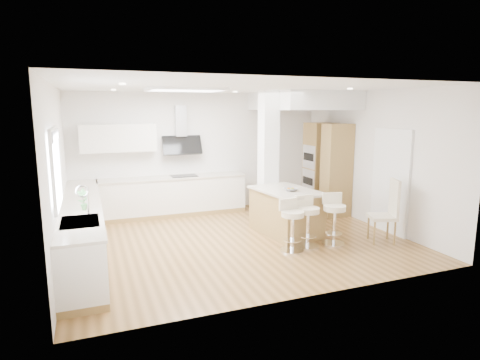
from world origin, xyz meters
name	(u,v)px	position (x,y,z in m)	size (l,w,h in m)	color
ground	(238,240)	(0.00, 0.00, 0.00)	(6.00, 6.00, 0.00)	olive
ceiling	(238,240)	(0.00, 0.00, 0.00)	(6.00, 5.00, 0.02)	white
wall_back	(201,152)	(0.00, 2.50, 1.40)	(6.00, 0.04, 2.80)	white
wall_left	(58,176)	(-3.00, 0.00, 1.40)	(0.04, 5.00, 2.80)	white
wall_right	(372,159)	(3.00, 0.00, 1.40)	(0.04, 5.00, 2.80)	white
skylight	(186,90)	(-0.79, 0.60, 2.77)	(4.10, 2.10, 0.06)	white
window_left	(55,164)	(-2.96, -0.90, 1.69)	(0.06, 1.28, 1.07)	silver
doorway_right	(390,183)	(2.97, -0.60, 1.00)	(0.05, 1.00, 2.10)	#3F3A32
counter_left	(83,228)	(-2.70, 0.23, 0.46)	(0.63, 4.50, 1.35)	#A17F45
counter_back	(166,186)	(-0.91, 2.22, 0.70)	(3.62, 0.63, 2.50)	#A17F45
pillar	(268,158)	(1.05, 0.95, 1.40)	(0.35, 0.35, 2.80)	white
soffit	(303,101)	(2.10, 1.40, 2.60)	(1.78, 2.20, 0.40)	white
oven_column	(326,168)	(2.68, 1.23, 1.05)	(0.63, 1.21, 2.10)	#A17F45
peninsula	(286,211)	(1.02, 0.04, 0.44)	(1.14, 1.56, 0.95)	#A17F45
bar_stool_a	(292,223)	(0.65, -0.90, 0.51)	(0.44, 0.44, 0.90)	white
bar_stool_b	(307,219)	(1.01, -0.80, 0.51)	(0.42, 0.42, 0.92)	white
bar_stool_c	(334,216)	(1.53, -0.85, 0.52)	(0.50, 0.50, 0.93)	white
dining_chair	(388,209)	(2.52, -1.10, 0.63)	(0.59, 0.59, 1.17)	beige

